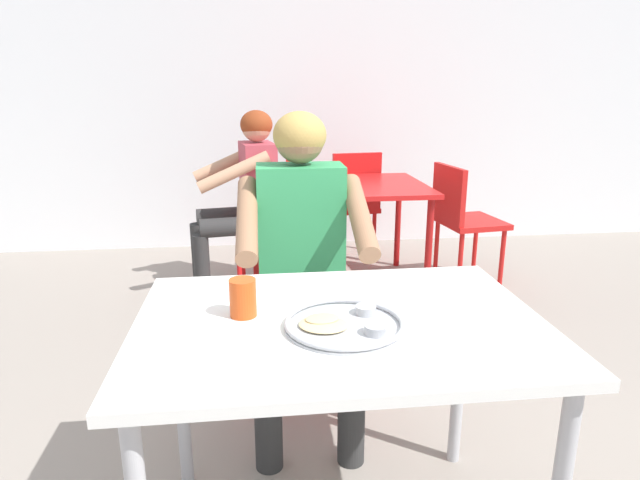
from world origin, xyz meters
TOP-DOWN VIEW (x-y plane):
  - back_wall at (0.00, 3.39)m, footprint 12.00×0.12m
  - table_foreground at (-0.09, 0.06)m, footprint 1.09×0.77m
  - thali_tray at (-0.09, 0.01)m, footprint 0.31×0.31m
  - drinking_cup at (-0.35, 0.11)m, footprint 0.07×0.07m
  - chair_foreground at (-0.13, 0.95)m, footprint 0.42×0.44m
  - diner_foreground at (-0.13, 0.73)m, footprint 0.49×0.55m
  - table_background_red at (0.41, 2.25)m, footprint 0.82×0.87m
  - chair_red_left at (-0.19, 2.29)m, footprint 0.41×0.41m
  - chair_red_right at (1.08, 2.19)m, footprint 0.45×0.48m
  - chair_red_far at (0.44, 2.82)m, footprint 0.45×0.48m
  - patron_background at (-0.38, 2.23)m, footprint 0.59×0.55m

SIDE VIEW (x-z plane):
  - chair_red_far at x=0.44m, z-range 0.06..0.92m
  - chair_red_right at x=1.08m, z-range 0.08..0.91m
  - chair_foreground at x=-0.13m, z-range 0.07..0.96m
  - chair_red_left at x=-0.19m, z-range 0.07..0.97m
  - table_background_red at x=0.41m, z-range 0.27..0.99m
  - table_foreground at x=-0.09m, z-range 0.29..1.03m
  - patron_background at x=-0.38m, z-range 0.12..1.32m
  - diner_foreground at x=-0.13m, z-range 0.12..1.37m
  - thali_tray at x=-0.09m, z-range 0.74..0.77m
  - drinking_cup at x=-0.35m, z-range 0.74..0.85m
  - back_wall at x=0.00m, z-range 0.00..3.40m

